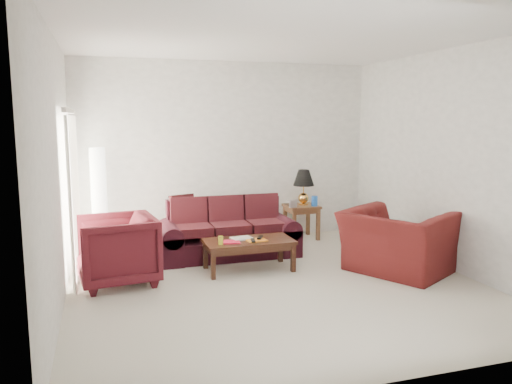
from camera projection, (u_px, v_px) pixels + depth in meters
floor at (276, 284)px, 6.27m from camera, size 5.00×5.00×0.00m
blinds at (73, 193)px, 6.63m from camera, size 0.10×2.00×2.16m
sofa at (229, 229)px, 7.48m from camera, size 2.11×1.00×0.84m
throw_pillow at (182, 207)px, 7.93m from camera, size 0.43×0.30×0.41m
end_table at (301, 222)px, 8.62m from camera, size 0.56×0.56×0.58m
table_lamp at (304, 187)px, 8.58m from camera, size 0.42×0.42×0.61m
clock at (293, 204)px, 8.32m from camera, size 0.14×0.07×0.13m
blue_canister at (314, 201)px, 8.48m from camera, size 0.14×0.14×0.17m
picture_frame at (292, 200)px, 8.64m from camera, size 0.18×0.19×0.05m
floor_lamp at (99, 200)px, 7.59m from camera, size 0.29×0.29×1.65m
armchair_left at (117, 250)px, 6.23m from camera, size 1.06×1.04×0.87m
armchair_right at (397, 242)px, 6.69m from camera, size 1.61×1.67×0.84m
coffee_table at (249, 255)px, 6.82m from camera, size 1.34×0.97×0.42m
magazine_red at (230, 242)px, 6.65m from camera, size 0.30×0.24×0.02m
magazine_white at (242, 238)px, 6.85m from camera, size 0.32×0.26×0.02m
magazine_orange at (257, 240)px, 6.75m from camera, size 0.28×0.23×0.01m
remote_a at (253, 240)px, 6.65m from camera, size 0.09×0.18×0.02m
remote_b at (260, 237)px, 6.82m from camera, size 0.13×0.18×0.02m
yellow_glass at (221, 240)px, 6.54m from camera, size 0.09×0.09×0.11m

